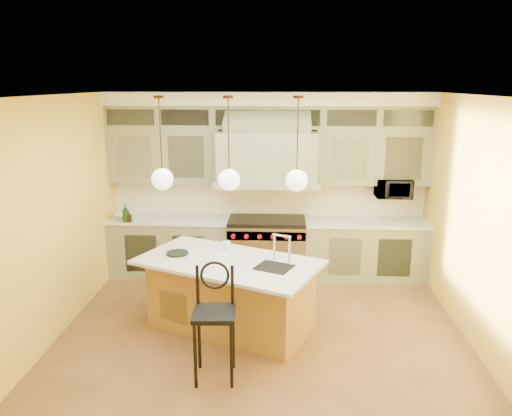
# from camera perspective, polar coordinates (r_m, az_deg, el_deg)

# --- Properties ---
(floor) EXTENTS (5.00, 5.00, 0.00)m
(floor) POSITION_cam_1_polar(r_m,az_deg,el_deg) (6.20, 0.58, -15.21)
(floor) COLOR brown
(floor) RESTS_ON ground
(ceiling) EXTENTS (5.00, 5.00, 0.00)m
(ceiling) POSITION_cam_1_polar(r_m,az_deg,el_deg) (5.40, 0.66, 12.67)
(ceiling) COLOR white
(ceiling) RESTS_ON wall_back
(wall_back) EXTENTS (5.00, 0.00, 5.00)m
(wall_back) POSITION_cam_1_polar(r_m,az_deg,el_deg) (8.06, 1.36, 2.79)
(wall_back) COLOR yellow
(wall_back) RESTS_ON ground
(wall_front) EXTENTS (5.00, 0.00, 5.00)m
(wall_front) POSITION_cam_1_polar(r_m,az_deg,el_deg) (3.31, -1.25, -14.58)
(wall_front) COLOR yellow
(wall_front) RESTS_ON ground
(wall_left) EXTENTS (0.00, 5.00, 5.00)m
(wall_left) POSITION_cam_1_polar(r_m,az_deg,el_deg) (6.25, -22.95, -1.73)
(wall_left) COLOR yellow
(wall_left) RESTS_ON ground
(wall_right) EXTENTS (0.00, 5.00, 5.00)m
(wall_right) POSITION_cam_1_polar(r_m,az_deg,el_deg) (6.07, 24.93, -2.39)
(wall_right) COLOR yellow
(wall_right) RESTS_ON ground
(back_cabinetry) EXTENTS (5.00, 0.77, 2.90)m
(back_cabinetry) POSITION_cam_1_polar(r_m,az_deg,el_deg) (7.80, 1.30, 2.26)
(back_cabinetry) COLOR gray
(back_cabinetry) RESTS_ON floor
(range) EXTENTS (1.20, 0.74, 0.96)m
(range) POSITION_cam_1_polar(r_m,az_deg,el_deg) (7.97, 1.24, -4.53)
(range) COLOR silver
(range) RESTS_ON floor
(kitchen_island) EXTENTS (2.47, 1.97, 1.35)m
(kitchen_island) POSITION_cam_1_polar(r_m,az_deg,el_deg) (6.36, -2.88, -9.67)
(kitchen_island) COLOR olive
(kitchen_island) RESTS_ON floor
(counter_stool) EXTENTS (0.45, 0.45, 1.24)m
(counter_stool) POSITION_cam_1_polar(r_m,az_deg,el_deg) (5.30, -4.78, -12.01)
(counter_stool) COLOR black
(counter_stool) RESTS_ON floor
(microwave) EXTENTS (0.54, 0.37, 0.30)m
(microwave) POSITION_cam_1_polar(r_m,az_deg,el_deg) (8.00, 15.41, 2.20)
(microwave) COLOR black
(microwave) RESTS_ON back_cabinetry
(oil_bottle_a) EXTENTS (0.12, 0.12, 0.28)m
(oil_bottle_a) POSITION_cam_1_polar(r_m,az_deg,el_deg) (7.95, -14.68, -0.58)
(oil_bottle_a) COLOR #183414
(oil_bottle_a) RESTS_ON back_cabinetry
(oil_bottle_b) EXTENTS (0.08, 0.09, 0.17)m
(oil_bottle_b) POSITION_cam_1_polar(r_m,az_deg,el_deg) (7.95, -14.30, -0.95)
(oil_bottle_b) COLOR black
(oil_bottle_b) RESTS_ON back_cabinetry
(fruit_bowl) EXTENTS (0.28, 0.28, 0.06)m
(fruit_bowl) POSITION_cam_1_polar(r_m,az_deg,el_deg) (8.23, -14.97, -0.89)
(fruit_bowl) COLOR white
(fruit_bowl) RESTS_ON back_cabinetry
(cup) EXTENTS (0.12, 0.12, 0.10)m
(cup) POSITION_cam_1_polar(r_m,az_deg,el_deg) (6.55, -3.39, -4.27)
(cup) COLOR white
(cup) RESTS_ON kitchen_island
(pendant_left) EXTENTS (0.26, 0.26, 1.11)m
(pendant_left) POSITION_cam_1_polar(r_m,az_deg,el_deg) (6.06, -10.66, 3.54)
(pendant_left) COLOR #2D2319
(pendant_left) RESTS_ON ceiling
(pendant_center) EXTENTS (0.26, 0.26, 1.11)m
(pendant_center) POSITION_cam_1_polar(r_m,az_deg,el_deg) (5.92, -3.09, 3.52)
(pendant_center) COLOR #2D2319
(pendant_center) RESTS_ON ceiling
(pendant_right) EXTENTS (0.26, 0.26, 1.11)m
(pendant_right) POSITION_cam_1_polar(r_m,az_deg,el_deg) (5.89, 4.68, 3.44)
(pendant_right) COLOR #2D2319
(pendant_right) RESTS_ON ceiling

